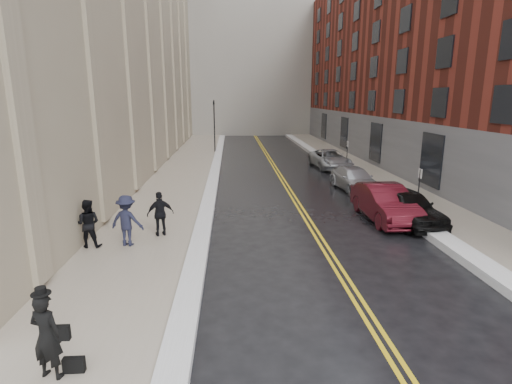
{
  "coord_description": "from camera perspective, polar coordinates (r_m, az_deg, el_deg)",
  "views": [
    {
      "loc": [
        -0.96,
        -9.93,
        5.53
      ],
      "look_at": [
        0.05,
        6.42,
        1.6
      ],
      "focal_mm": 28.0,
      "sensor_mm": 36.0,
      "label": 1
    }
  ],
  "objects": [
    {
      "name": "parking_sign_near",
      "position": [
        20.43,
        22.25,
        0.69
      ],
      "size": [
        0.06,
        0.35,
        2.23
      ],
      "color": "black",
      "rests_on": "ground"
    },
    {
      "name": "pedestrian_a",
      "position": [
        15.75,
        -22.88,
        -4.16
      ],
      "size": [
        0.88,
        0.69,
        1.78
      ],
      "primitive_type": "imported",
      "rotation": [
        0.0,
        0.0,
        3.13
      ],
      "color": "black",
      "rests_on": "sidewalk_left"
    },
    {
      "name": "lane_stripe_a",
      "position": [
        26.72,
        3.71,
        1.53
      ],
      "size": [
        0.12,
        64.0,
        0.01
      ],
      "primitive_type": "cube",
      "color": "gold",
      "rests_on": "ground"
    },
    {
      "name": "lane_stripe_b",
      "position": [
        26.75,
        4.22,
        1.53
      ],
      "size": [
        0.12,
        64.0,
        0.01
      ],
      "primitive_type": "cube",
      "color": "gold",
      "rests_on": "ground"
    },
    {
      "name": "car_maroon",
      "position": [
        19.12,
        17.91,
        -1.47
      ],
      "size": [
        1.83,
        4.95,
        1.62
      ],
      "primitive_type": "imported",
      "rotation": [
        0.0,
        0.0,
        0.02
      ],
      "color": "#450C15",
      "rests_on": "ground"
    },
    {
      "name": "sidewalk_right",
      "position": [
        28.31,
        17.14,
        1.78
      ],
      "size": [
        3.0,
        64.0,
        0.15
      ],
      "primitive_type": "cube",
      "color": "gray",
      "rests_on": "ground"
    },
    {
      "name": "tower_far_right",
      "position": [
        79.12,
        8.22,
        25.38
      ],
      "size": [
        22.0,
        18.0,
        44.0
      ],
      "primitive_type": "cube",
      "color": "slate",
      "rests_on": "ground"
    },
    {
      "name": "snow_ridge_right",
      "position": [
        27.69,
        13.56,
        1.91
      ],
      "size": [
        0.85,
        60.8,
        0.3
      ],
      "primitive_type": "cube",
      "color": "white",
      "rests_on": "ground"
    },
    {
      "name": "pedestrian_b",
      "position": [
        15.39,
        -17.98,
        -3.9
      ],
      "size": [
        1.36,
        0.97,
        1.9
      ],
      "primitive_type": "imported",
      "rotation": [
        0.0,
        0.0,
        2.91
      ],
      "color": "#1B1C30",
      "rests_on": "sidewalk_left"
    },
    {
      "name": "pedestrian_main",
      "position": [
        9.1,
        -27.72,
        -17.75
      ],
      "size": [
        0.74,
        0.58,
        1.78
      ],
      "primitive_type": "imported",
      "rotation": [
        0.0,
        0.0,
        2.87
      ],
      "color": "black",
      "rests_on": "sidewalk_left"
    },
    {
      "name": "pedestrian_c",
      "position": [
        16.14,
        -13.49,
        -3.05
      ],
      "size": [
        1.12,
        0.75,
        1.78
      ],
      "primitive_type": "imported",
      "rotation": [
        0.0,
        0.0,
        3.47
      ],
      "color": "black",
      "rests_on": "sidewalk_left"
    },
    {
      "name": "traffic_signal",
      "position": [
        40.04,
        -5.98,
        9.92
      ],
      "size": [
        0.18,
        0.15,
        5.2
      ],
      "color": "black",
      "rests_on": "ground"
    },
    {
      "name": "ground",
      "position": [
        11.4,
        1.8,
        -15.52
      ],
      "size": [
        160.0,
        160.0,
        0.0
      ],
      "primitive_type": "plane",
      "color": "black",
      "rests_on": "ground"
    },
    {
      "name": "building_right",
      "position": [
        37.91,
        26.93,
        17.36
      ],
      "size": [
        14.0,
        50.0,
        18.0
      ],
      "primitive_type": "cube",
      "color": "maroon",
      "rests_on": "ground"
    },
    {
      "name": "parking_sign_far",
      "position": [
        31.49,
        12.89,
        5.54
      ],
      "size": [
        0.06,
        0.35,
        2.23
      ],
      "color": "black",
      "rests_on": "ground"
    },
    {
      "name": "car_silver_far",
      "position": [
        32.16,
        10.49,
        4.65
      ],
      "size": [
        2.71,
        5.28,
        1.43
      ],
      "primitive_type": "imported",
      "rotation": [
        0.0,
        0.0,
        0.07
      ],
      "color": "#AAAEB3",
      "rests_on": "ground"
    },
    {
      "name": "car_silver_near",
      "position": [
        24.78,
        13.88,
        1.79
      ],
      "size": [
        2.31,
        4.79,
        1.34
      ],
      "primitive_type": "imported",
      "rotation": [
        0.0,
        0.0,
        0.09
      ],
      "color": "#ABADB3",
      "rests_on": "ground"
    },
    {
      "name": "car_black",
      "position": [
        18.96,
        20.75,
        -1.93
      ],
      "size": [
        2.34,
        4.71,
        1.54
      ],
      "primitive_type": "imported",
      "rotation": [
        0.0,
        0.0,
        0.12
      ],
      "color": "black",
      "rests_on": "ground"
    },
    {
      "name": "sidewalk_left",
      "position": [
        26.73,
        -11.09,
        1.46
      ],
      "size": [
        4.0,
        64.0,
        0.15
      ],
      "primitive_type": "cube",
      "color": "gray",
      "rests_on": "ground"
    },
    {
      "name": "snow_ridge_left",
      "position": [
        26.51,
        -6.16,
        1.66
      ],
      "size": [
        0.7,
        60.8,
        0.26
      ],
      "primitive_type": "cube",
      "color": "white",
      "rests_on": "ground"
    }
  ]
}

